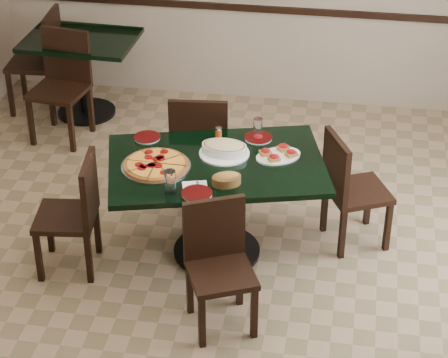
% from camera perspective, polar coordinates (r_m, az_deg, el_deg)
% --- Properties ---
extents(floor, '(5.50, 5.50, 0.00)m').
position_cam_1_polar(floor, '(6.14, -0.50, -5.96)').
color(floor, '#917354').
rests_on(floor, ground).
extents(room_shell, '(5.50, 5.50, 5.50)m').
position_cam_1_polar(room_shell, '(7.01, 10.33, 9.56)').
color(room_shell, silver).
rests_on(room_shell, floor).
extents(main_table, '(1.64, 1.28, 0.75)m').
position_cam_1_polar(main_table, '(5.99, -0.50, -0.41)').
color(main_table, black).
rests_on(main_table, floor).
extents(back_table, '(1.00, 0.75, 0.75)m').
position_cam_1_polar(back_table, '(8.04, -9.24, 7.60)').
color(back_table, black).
rests_on(back_table, floor).
extents(chair_far, '(0.47, 0.47, 0.93)m').
position_cam_1_polar(chair_far, '(6.59, -1.58, 2.36)').
color(chair_far, black).
rests_on(chair_far, floor).
extents(chair_near, '(0.52, 0.52, 0.85)m').
position_cam_1_polar(chair_near, '(5.46, -0.38, -5.20)').
color(chair_near, black).
rests_on(chair_near, floor).
extents(chair_right, '(0.54, 0.54, 0.87)m').
position_cam_1_polar(chair_right, '(6.20, 8.11, -0.39)').
color(chair_right, black).
rests_on(chair_right, floor).
extents(chair_left, '(0.45, 0.45, 0.86)m').
position_cam_1_polar(chair_left, '(5.98, -9.62, -1.96)').
color(chair_left, black).
rests_on(chair_left, floor).
extents(back_chair_near, '(0.51, 0.51, 0.95)m').
position_cam_1_polar(back_chair_near, '(7.70, -10.50, 6.46)').
color(back_chair_near, black).
rests_on(back_chair_near, floor).
extents(back_chair_left, '(0.47, 0.47, 0.96)m').
position_cam_1_polar(back_chair_left, '(8.19, -11.76, 7.92)').
color(back_chair_left, black).
rests_on(back_chair_left, floor).
extents(pepperoni_pizza, '(0.47, 0.47, 0.04)m').
position_cam_1_polar(pepperoni_pizza, '(5.85, -4.47, 0.94)').
color(pepperoni_pizza, silver).
rests_on(pepperoni_pizza, main_table).
extents(lasagna_casserole, '(0.35, 0.35, 0.09)m').
position_cam_1_polar(lasagna_casserole, '(5.97, 0.02, 2.02)').
color(lasagna_casserole, white).
rests_on(lasagna_casserole, main_table).
extents(bread_basket, '(0.23, 0.20, 0.09)m').
position_cam_1_polar(bread_basket, '(5.63, 0.16, -0.00)').
color(bread_basket, brown).
rests_on(bread_basket, main_table).
extents(bruschetta_platter, '(0.39, 0.37, 0.05)m').
position_cam_1_polar(bruschetta_platter, '(5.95, 3.57, 1.64)').
color(bruschetta_platter, white).
rests_on(bruschetta_platter, main_table).
extents(side_plate_near, '(0.20, 0.20, 0.02)m').
position_cam_1_polar(side_plate_near, '(5.55, -1.78, -0.95)').
color(side_plate_near, white).
rests_on(side_plate_near, main_table).
extents(side_plate_far_r, '(0.20, 0.20, 0.03)m').
position_cam_1_polar(side_plate_far_r, '(6.18, 2.26, 2.72)').
color(side_plate_far_r, white).
rests_on(side_plate_far_r, main_table).
extents(side_plate_far_l, '(0.19, 0.19, 0.02)m').
position_cam_1_polar(side_plate_far_l, '(6.20, -5.05, 2.73)').
color(side_plate_far_l, white).
rests_on(side_plate_far_l, main_table).
extents(napkin_setting, '(0.20, 0.20, 0.01)m').
position_cam_1_polar(napkin_setting, '(5.62, -1.88, -0.56)').
color(napkin_setting, white).
rests_on(napkin_setting, main_table).
extents(water_glass_a, '(0.07, 0.07, 0.14)m').
position_cam_1_polar(water_glass_a, '(6.18, 2.22, 3.39)').
color(water_glass_a, silver).
rests_on(water_glass_a, main_table).
extents(water_glass_b, '(0.07, 0.07, 0.16)m').
position_cam_1_polar(water_glass_b, '(5.54, -3.54, -0.18)').
color(water_glass_b, silver).
rests_on(water_glass_b, main_table).
extents(pepper_shaker, '(0.05, 0.05, 0.08)m').
position_cam_1_polar(pepper_shaker, '(6.17, -0.36, 3.04)').
color(pepper_shaker, '#AC4B12').
rests_on(pepper_shaker, main_table).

